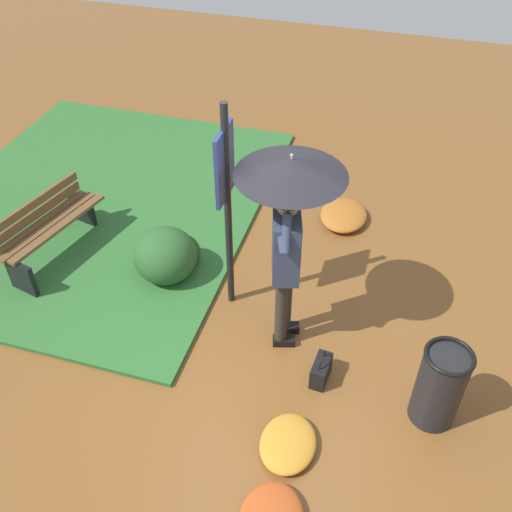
{
  "coord_description": "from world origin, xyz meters",
  "views": [
    {
      "loc": [
        -3.5,
        -0.92,
        4.49
      ],
      "look_at": [
        0.47,
        0.26,
        0.85
      ],
      "focal_mm": 40.75,
      "sensor_mm": 36.0,
      "label": 1
    }
  ],
  "objects_px": {
    "info_sign_post": "(226,188)",
    "park_bench": "(47,229)",
    "trash_bin": "(440,386)",
    "person_with_umbrella": "(289,208)",
    "handbag": "(321,370)"
  },
  "relations": [
    {
      "from": "info_sign_post",
      "to": "park_bench",
      "type": "xyz_separation_m",
      "value": [
        0.09,
        2.19,
        -1.04
      ]
    },
    {
      "from": "park_bench",
      "to": "trash_bin",
      "type": "relative_size",
      "value": 1.71
    },
    {
      "from": "info_sign_post",
      "to": "trash_bin",
      "type": "distance_m",
      "value": 2.54
    },
    {
      "from": "person_with_umbrella",
      "to": "trash_bin",
      "type": "height_order",
      "value": "person_with_umbrella"
    },
    {
      "from": "handbag",
      "to": "park_bench",
      "type": "relative_size",
      "value": 0.26
    },
    {
      "from": "handbag",
      "to": "park_bench",
      "type": "height_order",
      "value": "park_bench"
    },
    {
      "from": "person_with_umbrella",
      "to": "trash_bin",
      "type": "bearing_deg",
      "value": -111.44
    },
    {
      "from": "park_bench",
      "to": "trash_bin",
      "type": "height_order",
      "value": "trash_bin"
    },
    {
      "from": "info_sign_post",
      "to": "park_bench",
      "type": "height_order",
      "value": "info_sign_post"
    },
    {
      "from": "handbag",
      "to": "trash_bin",
      "type": "height_order",
      "value": "trash_bin"
    },
    {
      "from": "info_sign_post",
      "to": "park_bench",
      "type": "relative_size",
      "value": 1.62
    },
    {
      "from": "person_with_umbrella",
      "to": "handbag",
      "type": "bearing_deg",
      "value": -135.19
    },
    {
      "from": "person_with_umbrella",
      "to": "trash_bin",
      "type": "relative_size",
      "value": 2.45
    },
    {
      "from": "park_bench",
      "to": "handbag",
      "type": "bearing_deg",
      "value": -104.24
    },
    {
      "from": "person_with_umbrella",
      "to": "info_sign_post",
      "type": "bearing_deg",
      "value": 67.96
    }
  ]
}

